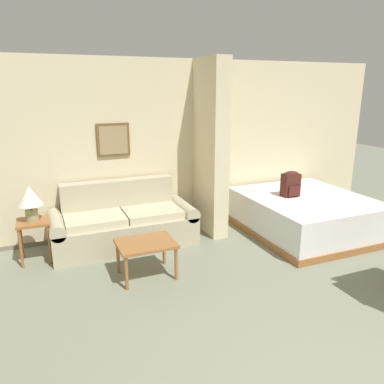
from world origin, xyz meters
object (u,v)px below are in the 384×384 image
coffee_table (146,246)px  couch (123,223)px  bed (304,214)px  backpack (291,183)px  table_lamp (30,198)px

coffee_table → couch: bearing=91.9°
bed → backpack: 0.54m
couch → bed: (2.71, -0.61, -0.02)m
table_lamp → bed: (3.88, -0.52, -0.56)m
coffee_table → table_lamp: size_ratio=1.45×
table_lamp → bed: 3.95m
coffee_table → bed: bed is taller
bed → coffee_table: bearing=-170.5°
bed → couch: bearing=167.4°
couch → coffee_table: size_ratio=3.00×
table_lamp → backpack: size_ratio=1.17×
table_lamp → backpack: bearing=-6.5°
coffee_table → backpack: backpack is taller
couch → table_lamp: bearing=-175.9°
table_lamp → bed: bearing=-7.6°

